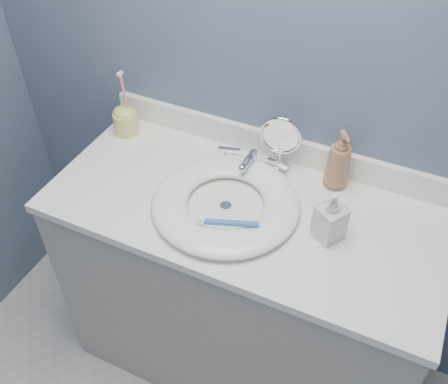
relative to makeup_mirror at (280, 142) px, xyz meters
The scene contains 12 objects.
back_wall 0.22m from the makeup_mirror, 112.97° to the left, with size 2.20×0.02×2.40m, color #48576C.
vanity_cabinet 0.60m from the makeup_mirror, 98.01° to the right, with size 1.20×0.55×0.85m, color #A5A297.
countertop 0.24m from the makeup_mirror, 98.01° to the right, with size 1.22×0.57×0.03m, color white.
backsplash 0.09m from the makeup_mirror, 117.19° to the left, with size 1.22×0.02×0.09m, color white.
basin 0.27m from the makeup_mirror, 108.48° to the right, with size 0.45×0.45×0.04m, color white, non-canonical shape.
drain 0.27m from the makeup_mirror, 108.48° to the right, with size 0.04×0.04×0.01m, color silver.
faucet 0.12m from the makeup_mirror, 153.44° to the right, with size 0.25×0.13×0.07m.
makeup_mirror is the anchor object (origin of this frame).
soap_bottle_amber 0.19m from the makeup_mirror, ahead, with size 0.08×0.08×0.20m, color #976544.
soap_bottle_clear 0.32m from the makeup_mirror, 43.20° to the right, with size 0.07×0.07×0.16m, color silver.
toothbrush_holder 0.56m from the makeup_mirror, behind, with size 0.09×0.09×0.25m.
toothbrush_lying 0.34m from the makeup_mirror, 94.25° to the right, with size 0.17×0.07×0.02m.
Camera 1 is at (0.40, -0.03, 1.95)m, focal length 40.00 mm.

